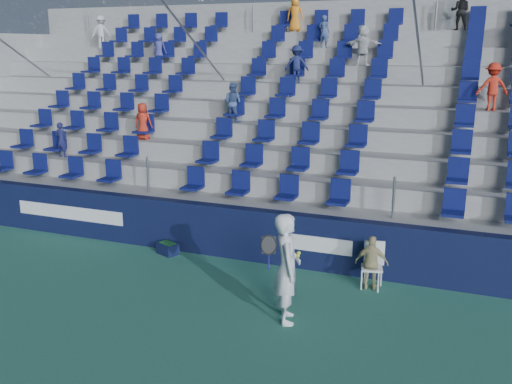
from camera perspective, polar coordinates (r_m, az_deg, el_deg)
ground at (r=10.53m, az=-6.78°, el=-12.46°), size 70.00×70.00×0.00m
sponsor_wall at (r=12.94m, az=-0.25°, el=-4.29°), size 24.00×0.32×1.20m
grandstand at (r=17.29m, az=6.06°, el=5.62°), size 24.00×8.17×6.63m
tennis_player at (r=10.02m, az=3.12°, el=-7.61°), size 0.76×0.85×1.98m
line_judge_chair at (r=11.80m, az=11.62°, el=-6.81°), size 0.49×0.51×0.94m
line_judge at (r=11.65m, az=11.50°, el=-6.96°), size 0.67×0.32×1.12m
ball_bin at (r=13.59m, az=-8.82°, el=-5.54°), size 0.58×0.49×0.28m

